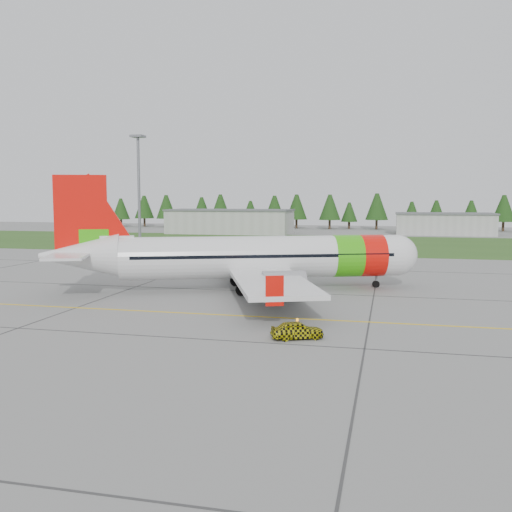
# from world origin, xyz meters

# --- Properties ---
(ground) EXTENTS (320.00, 320.00, 0.00)m
(ground) POSITION_xyz_m (0.00, 0.00, 0.00)
(ground) COLOR gray
(ground) RESTS_ON ground
(aircraft) EXTENTS (37.15, 35.31, 11.74)m
(aircraft) POSITION_xyz_m (-2.21, 20.78, 3.39)
(aircraft) COLOR silver
(aircraft) RESTS_ON ground
(follow_me_car) EXTENTS (1.69, 1.80, 3.57)m
(follow_me_car) POSITION_xyz_m (5.43, 1.62, 1.79)
(follow_me_car) COLOR yellow
(follow_me_car) RESTS_ON ground
(service_van) EXTENTS (1.78, 1.71, 4.37)m
(service_van) POSITION_xyz_m (-13.17, 47.62, 2.18)
(service_van) COLOR white
(service_van) RESTS_ON ground
(grass_strip) EXTENTS (320.00, 50.00, 0.03)m
(grass_strip) POSITION_xyz_m (0.00, 82.00, 0.01)
(grass_strip) COLOR #30561E
(grass_strip) RESTS_ON ground
(taxi_guideline) EXTENTS (120.00, 0.25, 0.02)m
(taxi_guideline) POSITION_xyz_m (0.00, 8.00, 0.01)
(taxi_guideline) COLOR gold
(taxi_guideline) RESTS_ON ground
(hangar_west) EXTENTS (32.00, 14.00, 6.00)m
(hangar_west) POSITION_xyz_m (-30.00, 110.00, 3.00)
(hangar_west) COLOR #A8A8A3
(hangar_west) RESTS_ON ground
(hangar_east) EXTENTS (24.00, 12.00, 5.20)m
(hangar_east) POSITION_xyz_m (25.00, 118.00, 2.60)
(hangar_east) COLOR #A8A8A3
(hangar_east) RESTS_ON ground
(floodlight_mast) EXTENTS (0.50, 0.50, 20.00)m
(floodlight_mast) POSITION_xyz_m (-32.00, 58.00, 10.00)
(floodlight_mast) COLOR slate
(floodlight_mast) RESTS_ON ground
(treeline) EXTENTS (160.00, 8.00, 10.00)m
(treeline) POSITION_xyz_m (0.00, 138.00, 5.00)
(treeline) COLOR #1C3F14
(treeline) RESTS_ON ground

